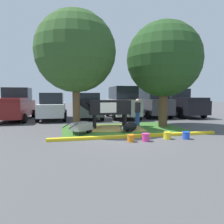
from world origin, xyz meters
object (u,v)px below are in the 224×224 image
(calf_lying, at_px, (130,127))
(sedan_red, at_px, (88,106))
(sedan_silver, at_px, (53,107))
(bucket_blue, at_px, (186,135))
(pickup_truck_black, at_px, (181,103))
(person_handler, at_px, (138,112))
(bucket_yellow, at_px, (167,135))
(suv_black, at_px, (122,102))
(suv_dark_grey, at_px, (152,102))
(pickup_truck_maroon, at_px, (15,105))
(cow_holstein, at_px, (108,108))
(shade_tree_left, at_px, (76,52))
(wheelbarrow, at_px, (82,127))
(bucket_orange, at_px, (131,138))
(bucket_pink, at_px, (146,137))
(shade_tree_right, at_px, (164,60))

(calf_lying, height_order, sedan_red, sedan_red)
(sedan_silver, bearing_deg, bucket_blue, -55.03)
(sedan_red, xyz_separation_m, pickup_truck_black, (8.18, 0.31, 0.13))
(person_handler, relative_size, sedan_red, 0.37)
(bucket_yellow, height_order, suv_black, suv_black)
(calf_lying, bearing_deg, bucket_blue, -52.53)
(suv_dark_grey, bearing_deg, bucket_yellow, -109.71)
(calf_lying, bearing_deg, sedan_red, 103.75)
(pickup_truck_maroon, xyz_separation_m, sedan_silver, (2.68, -0.26, -0.13))
(cow_holstein, relative_size, suv_black, 0.68)
(suv_black, distance_m, suv_dark_grey, 2.78)
(shade_tree_left, bearing_deg, sedan_red, 76.83)
(shade_tree_left, distance_m, bucket_yellow, 6.23)
(bucket_yellow, bearing_deg, shade_tree_left, 138.81)
(cow_holstein, xyz_separation_m, wheelbarrow, (-1.59, -1.62, -0.77))
(bucket_yellow, xyz_separation_m, pickup_truck_maroon, (-7.81, 8.53, 0.96))
(sedan_silver, bearing_deg, cow_holstein, -56.26)
(bucket_orange, distance_m, bucket_pink, 0.62)
(bucket_orange, xyz_separation_m, suv_black, (1.96, 8.23, 1.12))
(bucket_pink, bearing_deg, wheelbarrow, 140.66)
(person_handler, distance_m, pickup_truck_maroon, 9.19)
(bucket_blue, xyz_separation_m, suv_black, (-0.50, 8.26, 1.11))
(calf_lying, relative_size, wheelbarrow, 0.84)
(wheelbarrow, bearing_deg, bucket_orange, -47.09)
(cow_holstein, distance_m, bucket_pink, 3.82)
(calf_lying, bearing_deg, wheelbarrow, -172.37)
(bucket_blue, height_order, sedan_red, sedan_red)
(shade_tree_right, bearing_deg, person_handler, 164.67)
(wheelbarrow, xyz_separation_m, pickup_truck_black, (9.19, 6.70, 0.73))
(wheelbarrow, xyz_separation_m, suv_dark_grey, (6.50, 6.69, 0.88))
(sedan_silver, bearing_deg, pickup_truck_maroon, 174.36)
(shade_tree_right, distance_m, calf_lying, 4.52)
(cow_holstein, height_order, person_handler, person_handler)
(person_handler, xyz_separation_m, pickup_truck_maroon, (-7.78, 4.89, 0.23))
(sedan_silver, relative_size, pickup_truck_black, 0.82)
(bucket_yellow, height_order, sedan_red, sedan_red)
(person_handler, height_order, pickup_truck_black, pickup_truck_black)
(pickup_truck_maroon, distance_m, sedan_red, 5.36)
(shade_tree_left, bearing_deg, cow_holstein, 6.92)
(pickup_truck_maroon, bearing_deg, suv_dark_grey, -0.37)
(person_handler, bearing_deg, shade_tree_right, -15.33)
(cow_holstein, distance_m, suv_black, 5.16)
(shade_tree_right, bearing_deg, bucket_yellow, -113.47)
(person_handler, height_order, sedan_silver, sedan_silver)
(person_handler, bearing_deg, bucket_pink, -104.99)
(bucket_pink, bearing_deg, cow_holstein, 102.86)
(cow_holstein, height_order, bucket_pink, cow_holstein)
(suv_dark_grey, bearing_deg, person_handler, -122.46)
(shade_tree_right, relative_size, bucket_blue, 18.82)
(wheelbarrow, height_order, suv_black, suv_black)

